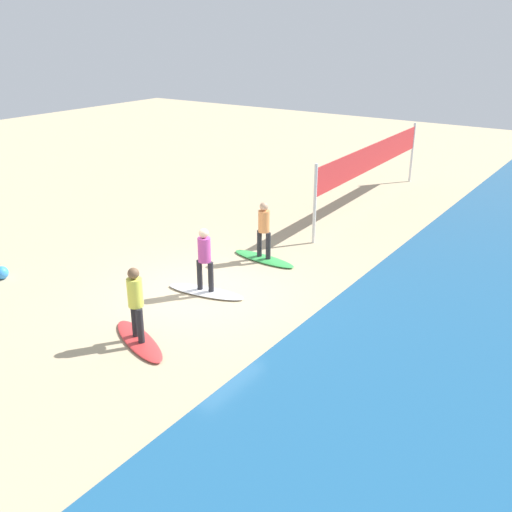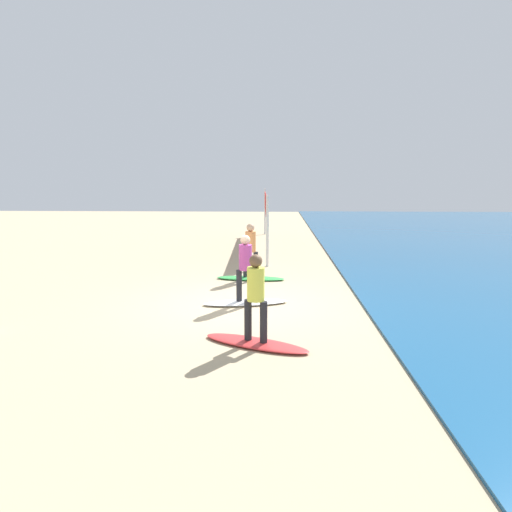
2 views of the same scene
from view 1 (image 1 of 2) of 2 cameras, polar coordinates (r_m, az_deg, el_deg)
name	(u,v)px [view 1 (image 1 of 2)]	position (r m, az deg, el deg)	size (l,w,h in m)	color
ground_plane	(201,292)	(14.81, -5.41, -3.57)	(60.00, 60.00, 0.00)	tan
surfboard_green	(264,259)	(16.71, 0.76, -0.27)	(2.10, 0.56, 0.09)	green
surfer_green	(264,226)	(16.36, 0.78, 2.95)	(0.32, 0.46, 1.64)	#232328
surfboard_white	(206,292)	(14.73, -4.96, -3.51)	(2.10, 0.56, 0.09)	white
surfer_white	(204,255)	(14.34, -5.08, 0.08)	(0.32, 0.45, 1.64)	#232328
surfboard_red	(139,341)	(12.76, -11.41, -8.15)	(2.10, 0.56, 0.09)	red
surfer_red	(136,299)	(12.31, -11.75, -4.14)	(0.32, 0.43, 1.64)	#232328
volleyball_net	(373,159)	(21.62, 11.38, 9.28)	(9.10, 0.39, 2.50)	silver
beach_ball	(2,273)	(16.87, -23.69, -1.51)	(0.35, 0.35, 0.35)	#338CE5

